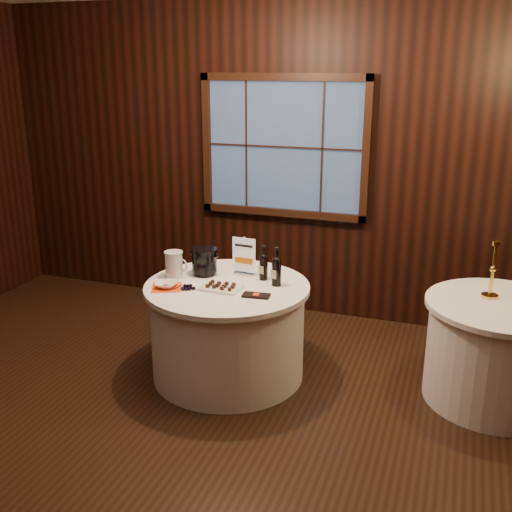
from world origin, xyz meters
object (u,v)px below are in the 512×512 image
at_px(main_table, 228,330).
at_px(sign_stand, 244,262).
at_px(port_bottle_right, 276,269).
at_px(brass_candlestick, 492,277).
at_px(grape_bunch, 187,288).
at_px(side_table, 497,352).
at_px(port_bottle_left, 264,265).
at_px(glass_pitcher, 174,264).
at_px(chocolate_plate, 221,287).
at_px(ice_bucket, 204,261).
at_px(chocolate_box, 256,295).
at_px(cracker_bowl, 166,285).

height_order(main_table, sign_stand, sign_stand).
height_order(port_bottle_right, brass_candlestick, brass_candlestick).
bearing_deg(grape_bunch, side_table, 12.93).
relative_size(port_bottle_left, glass_pitcher, 1.31).
relative_size(port_bottle_right, chocolate_plate, 0.99).
height_order(ice_bucket, chocolate_plate, ice_bucket).
bearing_deg(glass_pitcher, chocolate_box, -9.88).
bearing_deg(cracker_bowl, ice_bucket, 67.92).
distance_m(main_table, grape_bunch, 0.51).
bearing_deg(glass_pitcher, port_bottle_left, 18.51).
distance_m(sign_stand, glass_pitcher, 0.56).
relative_size(port_bottle_left, chocolate_plate, 0.90).
distance_m(ice_bucket, chocolate_plate, 0.38).
height_order(main_table, glass_pitcher, glass_pitcher).
relative_size(side_table, brass_candlestick, 2.52).
distance_m(port_bottle_left, chocolate_box, 0.39).
xyz_separation_m(port_bottle_left, chocolate_plate, (-0.24, -0.31, -0.10)).
bearing_deg(brass_candlestick, port_bottle_right, -169.76).
bearing_deg(grape_bunch, brass_candlestick, 15.78).
xyz_separation_m(side_table, grape_bunch, (-2.23, -0.51, 0.40)).
height_order(port_bottle_right, glass_pitcher, port_bottle_right).
relative_size(port_bottle_left, chocolate_box, 1.40).
bearing_deg(sign_stand, grape_bunch, -116.33).
distance_m(port_bottle_right, glass_pitcher, 0.83).
relative_size(port_bottle_right, chocolate_box, 1.53).
height_order(port_bottle_right, chocolate_plate, port_bottle_right).
height_order(main_table, brass_candlestick, brass_candlestick).
distance_m(ice_bucket, chocolate_box, 0.65).
distance_m(port_bottle_right, chocolate_box, 0.31).
height_order(side_table, chocolate_box, chocolate_box).
bearing_deg(cracker_bowl, port_bottle_left, 33.32).
bearing_deg(grape_bunch, main_table, 42.19).
bearing_deg(main_table, ice_bucket, 148.82).
bearing_deg(cracker_bowl, brass_candlestick, 14.70).
xyz_separation_m(sign_stand, grape_bunch, (-0.28, -0.48, -0.09)).
distance_m(sign_stand, cracker_bowl, 0.67).
relative_size(sign_stand, port_bottle_left, 1.14).
bearing_deg(side_table, main_table, -171.47).
height_order(ice_bucket, brass_candlestick, brass_candlestick).
distance_m(main_table, chocolate_plate, 0.41).
height_order(chocolate_box, brass_candlestick, brass_candlestick).
xyz_separation_m(main_table, port_bottle_left, (0.23, 0.20, 0.50)).
height_order(sign_stand, glass_pitcher, sign_stand).
xyz_separation_m(port_bottle_right, cracker_bowl, (-0.77, -0.33, -0.11)).
height_order(chocolate_box, grape_bunch, grape_bunch).
relative_size(glass_pitcher, brass_candlestick, 0.50).
bearing_deg(brass_candlestick, ice_bucket, -173.79).
relative_size(main_table, port_bottle_right, 4.19).
xyz_separation_m(side_table, cracker_bowl, (-2.41, -0.52, 0.41)).
bearing_deg(port_bottle_right, grape_bunch, -130.19).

